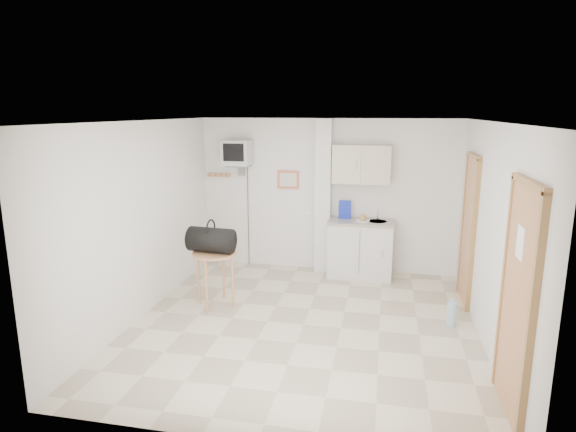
% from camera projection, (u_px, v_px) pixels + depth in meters
% --- Properties ---
extents(ground, '(4.50, 4.50, 0.00)m').
position_uv_depth(ground, '(304.00, 325.00, 6.01)').
color(ground, beige).
rests_on(ground, ground).
extents(room_envelope, '(4.24, 4.54, 2.55)m').
position_uv_depth(room_envelope, '(326.00, 204.00, 5.72)').
color(room_envelope, white).
rests_on(room_envelope, ground).
extents(kitchenette, '(1.03, 0.58, 2.10)m').
position_uv_depth(kitchenette, '(361.00, 227.00, 7.65)').
color(kitchenette, silver).
rests_on(kitchenette, ground).
extents(crt_television, '(0.44, 0.45, 2.15)m').
position_uv_depth(crt_television, '(238.00, 153.00, 7.81)').
color(crt_television, slate).
rests_on(crt_television, ground).
extents(round_table, '(0.59, 0.59, 0.76)m').
position_uv_depth(round_table, '(215.00, 260.00, 6.48)').
color(round_table, tan).
rests_on(round_table, ground).
extents(duffel_bag, '(0.64, 0.40, 0.45)m').
position_uv_depth(duffel_bag, '(211.00, 240.00, 6.44)').
color(duffel_bag, black).
rests_on(duffel_bag, round_table).
extents(water_bottle, '(0.12, 0.12, 0.35)m').
position_uv_depth(water_bottle, '(452.00, 314.00, 5.96)').
color(water_bottle, '#95B6C6').
rests_on(water_bottle, ground).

